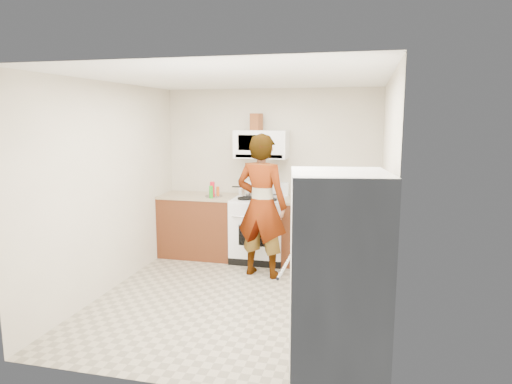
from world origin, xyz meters
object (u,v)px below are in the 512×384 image
(person, at_px, (262,206))
(fridge, at_px, (337,284))
(kettle, at_px, (316,193))
(saucepan, at_px, (250,190))
(microwave, at_px, (262,144))
(gas_range, at_px, (259,228))

(person, xyz_separation_m, fridge, (1.13, -2.37, -0.09))
(kettle, xyz_separation_m, saucepan, (-0.98, 0.00, 0.00))
(saucepan, bearing_deg, microwave, 9.83)
(microwave, bearing_deg, fridge, -67.32)
(gas_range, height_order, fridge, fridge)
(kettle, bearing_deg, fridge, -63.82)
(person, relative_size, saucepan, 7.63)
(gas_range, xyz_separation_m, fridge, (1.31, -3.00, 0.36))
(fridge, height_order, kettle, fridge)
(kettle, relative_size, saucepan, 0.68)
(person, bearing_deg, kettle, -120.56)
(fridge, relative_size, saucepan, 6.88)
(gas_range, height_order, kettle, gas_range)
(kettle, height_order, saucepan, kettle)
(fridge, bearing_deg, gas_range, 103.56)
(gas_range, xyz_separation_m, saucepan, (-0.17, 0.10, 0.54))
(microwave, xyz_separation_m, fridge, (1.31, -3.13, -0.85))
(kettle, bearing_deg, person, -113.89)
(microwave, distance_m, fridge, 3.50)
(microwave, relative_size, fridge, 0.45)
(gas_range, height_order, microwave, microwave)
(fridge, xyz_separation_m, kettle, (-0.50, 3.10, 0.17))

